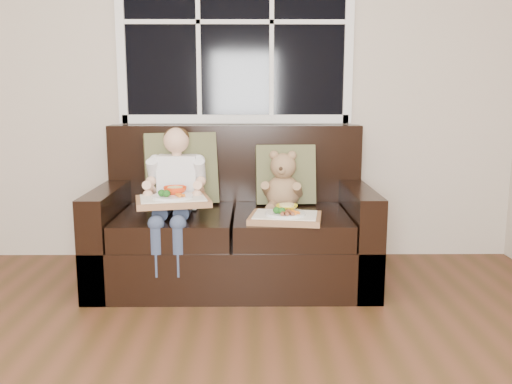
{
  "coord_description": "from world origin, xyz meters",
  "views": [
    {
      "loc": [
        0.38,
        -1.35,
        1.17
      ],
      "look_at": [
        0.41,
        1.85,
        0.59
      ],
      "focal_mm": 38.0,
      "sensor_mm": 36.0,
      "label": 1
    }
  ],
  "objects_px": {
    "tray_right": "(285,216)",
    "loveseat": "(234,230)",
    "child": "(175,184)",
    "tray_left": "(173,199)",
    "teddy_bear": "(283,185)"
  },
  "relations": [
    {
      "from": "child",
      "to": "tray_right",
      "type": "distance_m",
      "value": 0.71
    },
    {
      "from": "tray_left",
      "to": "teddy_bear",
      "type": "bearing_deg",
      "value": 14.24
    },
    {
      "from": "loveseat",
      "to": "tray_left",
      "type": "distance_m",
      "value": 0.54
    },
    {
      "from": "tray_right",
      "to": "tray_left",
      "type": "bearing_deg",
      "value": -172.91
    },
    {
      "from": "teddy_bear",
      "to": "tray_left",
      "type": "bearing_deg",
      "value": -142.12
    },
    {
      "from": "loveseat",
      "to": "tray_left",
      "type": "bearing_deg",
      "value": -136.47
    },
    {
      "from": "teddy_bear",
      "to": "tray_right",
      "type": "bearing_deg",
      "value": -80.01
    },
    {
      "from": "loveseat",
      "to": "child",
      "type": "relative_size",
      "value": 2.14
    },
    {
      "from": "child",
      "to": "loveseat",
      "type": "bearing_deg",
      "value": 18.17
    },
    {
      "from": "child",
      "to": "tray_left",
      "type": "bearing_deg",
      "value": -86.38
    },
    {
      "from": "tray_left",
      "to": "tray_right",
      "type": "xyz_separation_m",
      "value": [
        0.65,
        -0.02,
        -0.1
      ]
    },
    {
      "from": "tray_right",
      "to": "loveseat",
      "type": "bearing_deg",
      "value": 140.7
    },
    {
      "from": "tray_left",
      "to": "tray_right",
      "type": "height_order",
      "value": "tray_left"
    },
    {
      "from": "tray_left",
      "to": "child",
      "type": "bearing_deg",
      "value": 80.81
    },
    {
      "from": "loveseat",
      "to": "tray_right",
      "type": "relative_size",
      "value": 3.81
    }
  ]
}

